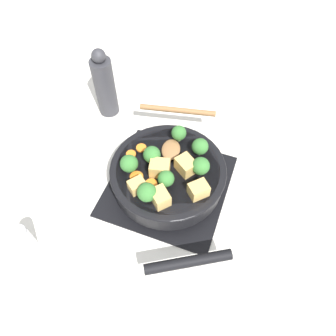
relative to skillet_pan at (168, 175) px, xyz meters
The scene contains 22 objects.
ground_plane 0.06m from the skillet_pan, 149.39° to the right, with size 2.40×2.40×0.00m, color white.
front_burner_grate 0.05m from the skillet_pan, 149.39° to the right, with size 0.31×0.31×0.03m.
skillet_pan is the anchor object (origin of this frame).
wooden_spoon 0.14m from the skillet_pan, 167.35° to the right, with size 0.21×0.21×0.02m.
tofu_cube_center_large 0.11m from the skillet_pan, 64.88° to the left, with size 0.04×0.03×0.03m, color tan.
tofu_cube_near_handle 0.05m from the skillet_pan, 41.50° to the right, with size 0.05×0.04×0.04m, color tan.
tofu_cube_east_chunk 0.06m from the skillet_pan, 106.68° to the left, with size 0.05×0.04×0.04m, color tan.
tofu_cube_west_chunk 0.10m from the skillet_pan, 31.23° to the right, with size 0.04×0.03×0.03m, color tan.
tofu_cube_back_piece 0.10m from the skillet_pan, ahead, with size 0.04×0.04×0.04m, color tan.
broccoli_floret_near_spoon 0.11m from the skillet_pan, 67.40° to the right, with size 0.04×0.04×0.05m.
broccoli_floret_center_top 0.07m from the skillet_pan, 99.82° to the right, with size 0.04×0.04×0.05m.
broccoli_floret_east_rim 0.11m from the skillet_pan, 141.81° to the left, with size 0.04×0.04×0.05m.
broccoli_floret_west_rim 0.11m from the skillet_pan, behind, with size 0.04×0.04×0.05m.
broccoli_floret_north_edge 0.11m from the skillet_pan, ahead, with size 0.05×0.05×0.05m.
broccoli_floret_south_cluster 0.07m from the skillet_pan, 13.86° to the left, with size 0.04×0.04×0.05m.
broccoli_floret_mid_floret 0.10m from the skillet_pan, 102.10° to the left, with size 0.04×0.04×0.05m.
carrot_slice_orange_thin 0.11m from the skillet_pan, 94.68° to the right, with size 0.03×0.03×0.01m, color orange.
carrot_slice_near_center 0.10m from the skillet_pan, 112.44° to the right, with size 0.03×0.03×0.01m, color orange.
carrot_slice_edge_slice 0.09m from the skillet_pan, 51.30° to the right, with size 0.03×0.03×0.01m, color orange.
carrot_slice_under_broccoli 0.07m from the skillet_pan, 21.24° to the right, with size 0.03×0.03×0.01m, color orange.
pepper_mill 0.35m from the skillet_pan, 126.55° to the right, with size 0.06×0.06×0.23m.
salt_shaker 0.37m from the skillet_pan, 42.93° to the right, with size 0.04×0.04×0.09m.
Camera 1 is at (0.44, 0.16, 0.76)m, focal length 35.00 mm.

